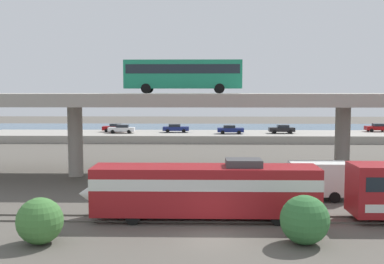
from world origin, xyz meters
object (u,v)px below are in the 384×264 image
(train_locomotive, at_px, (194,188))
(service_truck_west, at_px, (307,180))
(transit_bus_on_overpass, at_px, (183,73))
(parked_car_5, at_px, (115,128))
(parked_car_2, at_px, (176,128))
(parked_car_4, at_px, (282,129))
(parked_car_3, at_px, (377,127))
(parked_car_1, at_px, (230,129))
(parked_car_0, at_px, (122,129))

(train_locomotive, relative_size, service_truck_west, 2.39)
(transit_bus_on_overpass, xyz_separation_m, parked_car_5, (-13.92, 35.37, -8.47))
(parked_car_2, relative_size, parked_car_4, 1.05)
(service_truck_west, distance_m, parked_car_5, 52.52)
(service_truck_west, relative_size, parked_car_5, 1.62)
(transit_bus_on_overpass, bearing_deg, parked_car_5, 111.48)
(parked_car_3, xyz_separation_m, parked_car_5, (-47.89, -1.31, -0.00))
(parked_car_1, height_order, parked_car_5, same)
(parked_car_1, xyz_separation_m, parked_car_2, (-9.63, 2.57, 0.00))
(parked_car_0, distance_m, parked_car_4, 28.15)
(train_locomotive, bearing_deg, parked_car_4, -106.20)
(transit_bus_on_overpass, xyz_separation_m, service_truck_west, (10.43, -11.17, -8.90))
(parked_car_2, bearing_deg, service_truck_west, -73.95)
(service_truck_west, relative_size, parked_car_1, 1.50)
(train_locomotive, distance_m, parked_car_2, 52.02)
(parked_car_0, relative_size, parked_car_1, 1.02)
(parked_car_1, xyz_separation_m, parked_car_4, (9.11, 0.95, -0.00))
(service_truck_west, relative_size, parked_car_0, 1.48)
(train_locomotive, distance_m, parked_car_1, 49.59)
(transit_bus_on_overpass, distance_m, parked_car_2, 35.77)
(parked_car_4, bearing_deg, parked_car_2, -4.94)
(train_locomotive, height_order, parked_car_1, train_locomotive)
(parked_car_3, bearing_deg, parked_car_0, 4.76)
(transit_bus_on_overpass, relative_size, parked_car_5, 2.87)
(transit_bus_on_overpass, bearing_deg, service_truck_west, -46.96)
(parked_car_1, bearing_deg, train_locomotive, -96.35)
(transit_bus_on_overpass, height_order, parked_car_2, transit_bus_on_overpass)
(transit_bus_on_overpass, bearing_deg, parked_car_3, 47.19)
(parked_car_5, bearing_deg, service_truck_west, 117.61)
(parked_car_4, bearing_deg, train_locomotive, 73.80)
(transit_bus_on_overpass, height_order, parked_car_0, transit_bus_on_overpass)
(parked_car_3, distance_m, parked_car_5, 47.91)
(train_locomotive, height_order, service_truck_west, train_locomotive)
(train_locomotive, bearing_deg, parked_car_1, -96.35)
(service_truck_west, xyz_separation_m, parked_car_2, (-13.18, 45.81, 0.43))
(train_locomotive, bearing_deg, parked_car_2, -85.42)
(parked_car_1, height_order, parked_car_3, same)
(transit_bus_on_overpass, bearing_deg, train_locomotive, -85.36)
(parked_car_3, relative_size, parked_car_5, 1.01)
(transit_bus_on_overpass, relative_size, parked_car_0, 2.61)
(parked_car_2, distance_m, parked_car_5, 11.19)
(service_truck_west, xyz_separation_m, parked_car_5, (-24.34, 46.54, 0.43))
(train_locomotive, xyz_separation_m, parked_car_4, (14.59, 50.23, -0.13))
(parked_car_2, relative_size, parked_car_5, 1.11)
(transit_bus_on_overpass, distance_m, parked_car_3, 50.71)
(parked_car_0, relative_size, parked_car_4, 1.03)
(train_locomotive, distance_m, parked_car_0, 51.85)
(parked_car_1, relative_size, parked_car_3, 1.07)
(transit_bus_on_overpass, relative_size, parked_car_2, 2.57)
(parked_car_1, bearing_deg, parked_car_5, 170.99)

